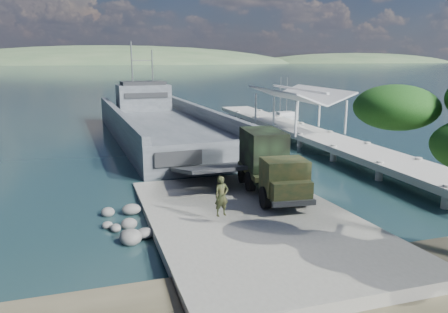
{
  "coord_description": "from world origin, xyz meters",
  "views": [
    {
      "loc": [
        -7.47,
        -20.63,
        8.34
      ],
      "look_at": [
        0.78,
        6.0,
        1.97
      ],
      "focal_mm": 35.0,
      "sensor_mm": 36.0,
      "label": 1
    }
  ],
  "objects_px": {
    "landing_craft": "(162,130)",
    "sailboat_far": "(280,116)",
    "pier": "(302,125)",
    "soldier": "(222,204)",
    "military_truck": "(270,164)",
    "sailboat_near": "(287,116)"
  },
  "relations": [
    {
      "from": "landing_craft",
      "to": "sailboat_far",
      "type": "height_order",
      "value": "landing_craft"
    },
    {
      "from": "pier",
      "to": "sailboat_far",
      "type": "height_order",
      "value": "sailboat_far"
    },
    {
      "from": "soldier",
      "to": "pier",
      "type": "bearing_deg",
      "value": 44.54
    },
    {
      "from": "landing_craft",
      "to": "sailboat_far",
      "type": "relative_size",
      "value": 6.4
    },
    {
      "from": "military_truck",
      "to": "soldier",
      "type": "bearing_deg",
      "value": -130.98
    },
    {
      "from": "landing_craft",
      "to": "sailboat_near",
      "type": "height_order",
      "value": "landing_craft"
    },
    {
      "from": "pier",
      "to": "landing_craft",
      "type": "distance_m",
      "value": 14.41
    },
    {
      "from": "soldier",
      "to": "sailboat_near",
      "type": "bearing_deg",
      "value": 50.83
    },
    {
      "from": "landing_craft",
      "to": "sailboat_near",
      "type": "distance_m",
      "value": 21.76
    },
    {
      "from": "sailboat_far",
      "to": "pier",
      "type": "bearing_deg",
      "value": -103.53
    },
    {
      "from": "military_truck",
      "to": "sailboat_near",
      "type": "relative_size",
      "value": 1.33
    },
    {
      "from": "soldier",
      "to": "sailboat_far",
      "type": "height_order",
      "value": "sailboat_far"
    },
    {
      "from": "soldier",
      "to": "sailboat_far",
      "type": "xyz_separation_m",
      "value": [
        19.47,
        36.13,
        -1.16
      ]
    },
    {
      "from": "pier",
      "to": "sailboat_near",
      "type": "height_order",
      "value": "sailboat_near"
    },
    {
      "from": "landing_craft",
      "to": "military_truck",
      "type": "distance_m",
      "value": 22.24
    },
    {
      "from": "military_truck",
      "to": "landing_craft",
      "type": "bearing_deg",
      "value": 102.53
    },
    {
      "from": "soldier",
      "to": "military_truck",
      "type": "bearing_deg",
      "value": 33.84
    },
    {
      "from": "pier",
      "to": "soldier",
      "type": "height_order",
      "value": "pier"
    },
    {
      "from": "pier",
      "to": "military_truck",
      "type": "height_order",
      "value": "pier"
    },
    {
      "from": "landing_craft",
      "to": "sailboat_near",
      "type": "relative_size",
      "value": 6.49
    },
    {
      "from": "pier",
      "to": "sailboat_far",
      "type": "distance_m",
      "value": 16.48
    },
    {
      "from": "sailboat_far",
      "to": "soldier",
      "type": "bearing_deg",
      "value": -114.98
    }
  ]
}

